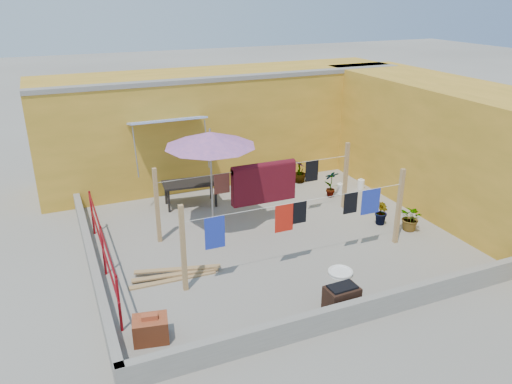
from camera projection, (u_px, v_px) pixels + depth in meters
ground at (272, 236)px, 11.84m from camera, size 80.00×80.00×0.00m
wall_back at (223, 123)px, 15.42m from camera, size 11.00×3.27×3.21m
wall_right at (451, 147)px, 13.14m from camera, size 2.40×9.00×3.20m
parapet_front at (358, 311)px, 8.71m from camera, size 8.30×0.16×0.44m
parapet_left at (92, 262)px, 10.27m from camera, size 0.16×7.30×0.44m
red_railing at (102, 243)px, 9.99m from camera, size 0.05×4.20×1.10m
clothesline_rig at (267, 188)px, 11.96m from camera, size 5.09×2.35×1.80m
patio_umbrella at (210, 140)px, 11.31m from camera, size 2.62×2.62×2.53m
outdoor_table at (190, 184)px, 13.33m from camera, size 1.50×0.86×0.67m
brick_stack at (151, 329)px, 8.25m from camera, size 0.65×0.52×0.50m
lumber_pile at (176, 274)px, 10.14m from camera, size 1.91×0.61×0.11m
brazier at (341, 299)px, 8.98m from camera, size 0.61×0.42×0.54m
white_basin at (340, 272)px, 10.24m from camera, size 0.52×0.52×0.09m
water_jug_a at (361, 184)px, 14.63m from camera, size 0.20×0.20×0.32m
water_jug_b at (340, 188)px, 14.36m from camera, size 0.20×0.20×0.31m
green_hose at (296, 178)px, 15.40m from camera, size 0.49×0.49×0.07m
plant_back_a at (273, 179)px, 14.44m from camera, size 0.77×0.71×0.72m
plant_back_b at (300, 172)px, 15.04m from camera, size 0.43×0.43×0.69m
plant_right_a at (331, 184)px, 13.97m from camera, size 0.44×0.32×0.79m
plant_right_b at (382, 212)px, 12.30m from camera, size 0.37×0.42×0.68m
plant_right_c at (412, 218)px, 12.01m from camera, size 0.70×0.74×0.67m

